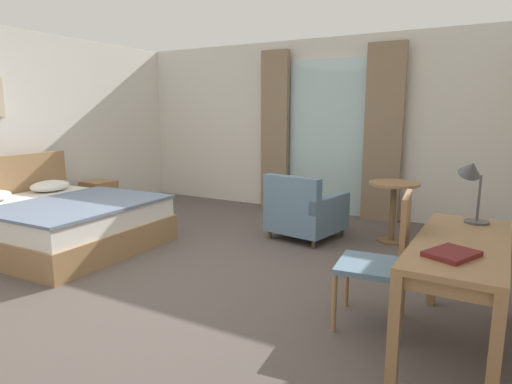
# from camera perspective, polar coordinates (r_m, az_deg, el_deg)

# --- Properties ---
(ground) EXTENTS (6.38, 6.96, 0.10)m
(ground) POSITION_cam_1_polar(r_m,az_deg,el_deg) (4.32, -11.16, -11.03)
(ground) COLOR #564C47
(wall_back) EXTENTS (5.98, 0.12, 2.58)m
(wall_back) POSITION_cam_1_polar(r_m,az_deg,el_deg) (6.79, 6.46, 8.52)
(wall_back) COLOR silver
(wall_back) RESTS_ON ground
(balcony_glass_door) EXTENTS (1.23, 0.02, 2.27)m
(balcony_glass_door) POSITION_cam_1_polar(r_m,az_deg,el_deg) (6.57, 9.45, 7.03)
(balcony_glass_door) COLOR silver
(balcony_glass_door) RESTS_ON ground
(curtain_panel_left) EXTENTS (0.44, 0.10, 2.43)m
(curtain_panel_left) POSITION_cam_1_polar(r_m,az_deg,el_deg) (6.81, 2.51, 7.98)
(curtain_panel_left) COLOR #897056
(curtain_panel_left) RESTS_ON ground
(curtain_panel_right) EXTENTS (0.52, 0.10, 2.43)m
(curtain_panel_right) POSITION_cam_1_polar(r_m,az_deg,el_deg) (6.24, 16.42, 7.32)
(curtain_panel_right) COLOR #897056
(curtain_panel_right) RESTS_ON ground
(bed) EXTENTS (2.05, 1.77, 0.99)m
(bed) POSITION_cam_1_polar(r_m,az_deg,el_deg) (5.47, -24.67, -3.52)
(bed) COLOR #9E754C
(bed) RESTS_ON ground
(nightstand) EXTENTS (0.42, 0.40, 0.50)m
(nightstand) POSITION_cam_1_polar(r_m,az_deg,el_deg) (6.92, -19.91, -0.66)
(nightstand) COLOR #9E754C
(nightstand) RESTS_ON ground
(writing_desk) EXTENTS (0.55, 1.41, 0.74)m
(writing_desk) POSITION_cam_1_polar(r_m,az_deg,el_deg) (2.99, 25.33, -7.54)
(writing_desk) COLOR #9E754C
(writing_desk) RESTS_ON ground
(desk_chair) EXTENTS (0.51, 0.52, 0.98)m
(desk_chair) POSITION_cam_1_polar(r_m,az_deg,el_deg) (3.20, 16.68, -7.93)
(desk_chair) COLOR slate
(desk_chair) RESTS_ON ground
(desk_lamp) EXTENTS (0.25, 0.29, 0.48)m
(desk_lamp) POSITION_cam_1_polar(r_m,az_deg,el_deg) (3.49, 26.59, 1.79)
(desk_lamp) COLOR #4C4C51
(desk_lamp) RESTS_ON writing_desk
(closed_book) EXTENTS (0.30, 0.34, 0.03)m
(closed_book) POSITION_cam_1_polar(r_m,az_deg,el_deg) (2.62, 24.38, -7.42)
(closed_book) COLOR maroon
(closed_book) RESTS_ON writing_desk
(armchair_by_window) EXTENTS (0.87, 0.91, 0.79)m
(armchair_by_window) POSITION_cam_1_polar(r_m,az_deg,el_deg) (5.28, 6.41, -2.66)
(armchair_by_window) COLOR slate
(armchair_by_window) RESTS_ON ground
(round_cafe_table) EXTENTS (0.57, 0.57, 0.71)m
(round_cafe_table) POSITION_cam_1_polar(r_m,az_deg,el_deg) (5.30, 17.65, -0.88)
(round_cafe_table) COLOR #9E754C
(round_cafe_table) RESTS_ON ground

